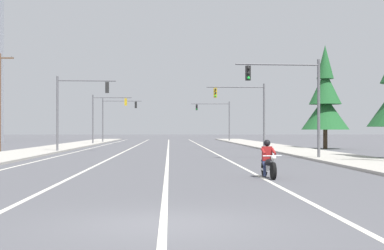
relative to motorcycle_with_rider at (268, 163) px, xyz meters
name	(u,v)px	position (x,y,z in m)	size (l,w,h in m)	color
ground_plane	(163,224)	(-3.92, -10.70, -0.59)	(400.00, 400.00, 0.00)	#515156
lane_stripe_center	(168,148)	(-3.91, 34.30, -0.58)	(0.16, 100.00, 0.01)	beige
lane_stripe_left	(130,149)	(-7.57, 34.30, -0.58)	(0.16, 100.00, 0.01)	beige
lane_stripe_right	(206,148)	(-0.23, 34.30, -0.58)	(0.16, 100.00, 0.01)	beige
lane_stripe_far_left	(90,149)	(-11.50, 34.30, -0.58)	(0.16, 100.00, 0.01)	beige
sidewalk_kerb_right	(289,149)	(6.88, 29.30, -0.52)	(4.40, 110.00, 0.14)	#ADA89E
sidewalk_kerb_left	(45,150)	(-14.71, 29.30, -0.52)	(4.40, 110.00, 0.14)	#ADA89E
motorcycle_with_rider	(268,163)	(0.00, 0.00, 0.00)	(0.70, 2.19, 1.46)	black
traffic_signal_near_right	(295,93)	(3.92, 13.31, 3.54)	(5.31, 0.63, 6.20)	#56565B
traffic_signal_near_left	(74,102)	(-11.54, 25.51, 3.51)	(4.81, 0.52, 6.20)	#56565B
traffic_signal_mid_right	(247,105)	(3.55, 32.31, 3.55)	(5.56, 0.55, 6.20)	#56565B
traffic_signal_mid_left	(104,112)	(-11.96, 50.69, 3.51)	(4.91, 0.37, 6.20)	#56565B
traffic_signal_far_right	(218,115)	(3.73, 67.57, 3.58)	(6.05, 0.46, 6.20)	#56565B
traffic_signal_far_left	(114,113)	(-11.51, 59.20, 3.55)	(5.49, 0.40, 6.20)	#56565B
utility_pole_left_near	(0,100)	(-18.12, 27.32, 3.78)	(2.35, 0.26, 8.29)	brown
conifer_tree_right_verge_far	(325,101)	(11.06, 32.57, 3.96)	(4.51, 4.51, 9.92)	#423023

